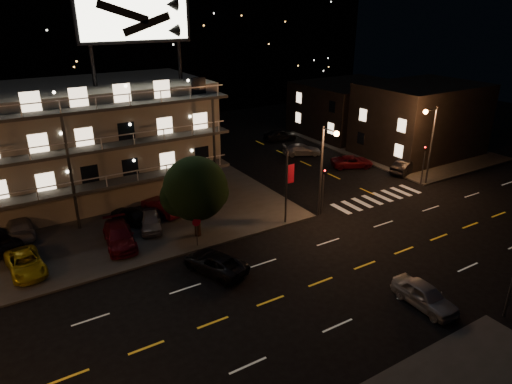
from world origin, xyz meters
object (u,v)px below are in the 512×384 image
road_car_east (425,295)px  road_car_west (215,263)px  lot_car_2 (25,263)px  lot_car_4 (151,221)px  side_car_0 (406,166)px  tree (195,190)px  lot_car_7 (19,227)px

road_car_east → road_car_west: (-9.12, 10.18, -0.05)m
lot_car_2 → road_car_east: 26.26m
lot_car_4 → road_car_east: lot_car_4 is taller
lot_car_4 → side_car_0: (28.39, -1.42, -0.08)m
lot_car_2 → side_car_0: bearing=-4.0°
road_car_west → side_car_0: bearing=174.1°
road_car_east → road_car_west: road_car_east is taller
lot_car_2 → lot_car_4: lot_car_4 is taller
tree → lot_car_2: tree is taller
lot_car_7 → side_car_0: (37.63, -5.74, -0.12)m
tree → lot_car_2: (-12.19, 1.32, -3.21)m
lot_car_4 → side_car_0: 28.43m
road_car_west → tree: bearing=-121.8°
lot_car_2 → side_car_0: 37.91m
lot_car_4 → tree: bearing=-30.7°
tree → lot_car_2: bearing=173.8°
lot_car_7 → side_car_0: size_ratio=1.08×
lot_car_7 → road_car_east: lot_car_7 is taller
lot_car_4 → road_car_west: 8.46m
lot_car_7 → road_car_west: size_ratio=1.00×
tree → lot_car_4: 5.18m
lot_car_2 → side_car_0: (37.91, 0.35, -0.05)m
side_car_0 → road_car_east: side_car_0 is taller
lot_car_2 → road_car_west: (11.14, -6.53, -0.11)m
tree → road_car_east: size_ratio=1.51×
lot_car_4 → lot_car_7: bearing=173.3°
side_car_0 → road_car_west: side_car_0 is taller
lot_car_4 → side_car_0: size_ratio=0.88×
lot_car_2 → tree: bearing=-10.7°
side_car_0 → lot_car_7: bearing=66.5°
side_car_0 → road_car_west: 27.64m
tree → lot_car_4: size_ratio=1.64×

